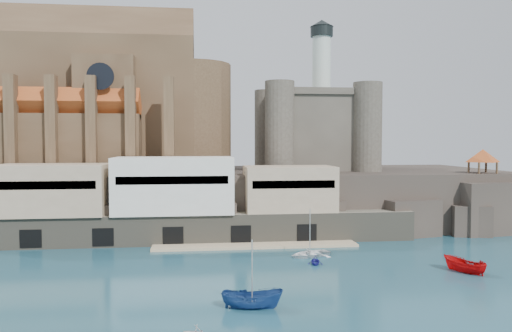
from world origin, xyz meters
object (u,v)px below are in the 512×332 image
object	(u,v)px
church	(101,105)
castle_keep	(314,127)
boat_2	(252,309)
pavilion	(483,157)

from	to	relation	value
church	castle_keep	xyz separation A→B (m)	(40.21, -0.78, -3.81)
church	boat_2	world-z (taller)	church
castle_keep	pavilion	bearing A→B (deg)	-30.18
castle_keep	pavilion	xyz separation A→B (m)	(25.92, -15.08, -5.59)
castle_keep	boat_2	bearing A→B (deg)	-109.29
church	pavilion	distance (m)	68.65
pavilion	boat_2	xyz separation A→B (m)	(-43.43, -34.94, -12.73)
church	pavilion	xyz separation A→B (m)	(66.13, -15.85, -9.40)
pavilion	boat_2	distance (m)	57.17
castle_keep	boat_2	size ratio (longest dim) A/B	5.12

